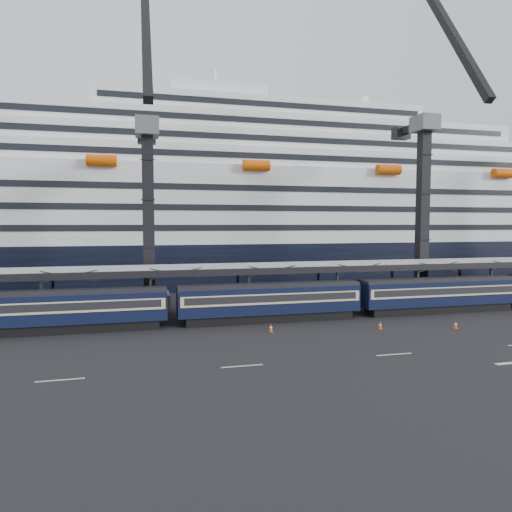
{
  "coord_description": "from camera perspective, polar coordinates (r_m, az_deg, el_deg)",
  "views": [
    {
      "loc": [
        -20.67,
        -34.9,
        10.03
      ],
      "look_at": [
        -9.5,
        10.0,
        6.79
      ],
      "focal_mm": 32.0,
      "sensor_mm": 36.0,
      "label": 1
    }
  ],
  "objects": [
    {
      "name": "ground",
      "position": [
        41.78,
        16.43,
        -10.05
      ],
      "size": [
        260.0,
        260.0,
        0.0
      ],
      "primitive_type": "plane",
      "color": "black",
      "rests_on": "ground"
    },
    {
      "name": "train",
      "position": [
        48.31,
        5.62,
        -5.34
      ],
      "size": [
        133.05,
        3.0,
        4.05
      ],
      "color": "black",
      "rests_on": "ground"
    },
    {
      "name": "canopy",
      "position": [
        53.31,
        8.91,
        -1.19
      ],
      "size": [
        130.0,
        6.25,
        5.53
      ],
      "color": "#979B9F",
      "rests_on": "ground"
    },
    {
      "name": "cruise_ship",
      "position": [
        83.26,
        -0.36,
        5.59
      ],
      "size": [
        214.09,
        28.84,
        34.0
      ],
      "color": "black",
      "rests_on": "ground"
    },
    {
      "name": "crane_dark_near",
      "position": [
        53.53,
        -13.31,
        5.93
      ],
      "size": [
        4.5,
        17.75,
        35.08
      ],
      "color": "#4E5156",
      "rests_on": "ground"
    },
    {
      "name": "crane_dark_mid",
      "position": [
        63.55,
        20.35,
        6.75
      ],
      "size": [
        4.5,
        18.24,
        39.64
      ],
      "color": "#4E5156",
      "rests_on": "ground"
    },
    {
      "name": "traffic_cone_c",
      "position": [
        43.04,
        1.87,
        -8.96
      ],
      "size": [
        0.38,
        0.38,
        0.77
      ],
      "color": "#DB5206",
      "rests_on": "ground"
    },
    {
      "name": "traffic_cone_d",
      "position": [
        48.41,
        23.67,
        -7.86
      ],
      "size": [
        0.36,
        0.36,
        0.73
      ],
      "color": "#DB5206",
      "rests_on": "ground"
    },
    {
      "name": "traffic_cone_e",
      "position": [
        45.83,
        15.26,
        -8.32
      ],
      "size": [
        0.37,
        0.37,
        0.73
      ],
      "color": "#DB5206",
      "rests_on": "ground"
    }
  ]
}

